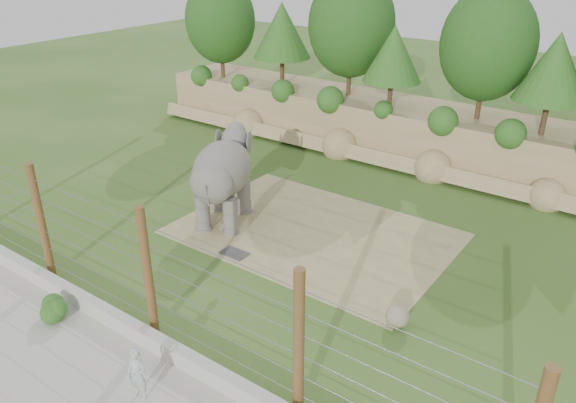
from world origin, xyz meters
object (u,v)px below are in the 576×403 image
Objects in this scene: barrier_fence at (148,273)px; stone_ball at (397,316)px; elephant at (223,182)px; zookeeper at (137,374)px.

stone_ball is at bearing 37.79° from barrier_fence.
stone_ball is (8.45, -2.04, -1.32)m from elephant.
stone_ball is 0.47× the size of zookeeper.
elephant is 9.48m from zookeeper.
zookeeper is at bearing -49.95° from barrier_fence.
elephant is 2.79× the size of zookeeper.
barrier_fence reaches higher than elephant.
elephant is at bearing 115.09° from barrier_fence.
elephant reaches higher than zookeeper.
elephant is 5.96× the size of stone_ball.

